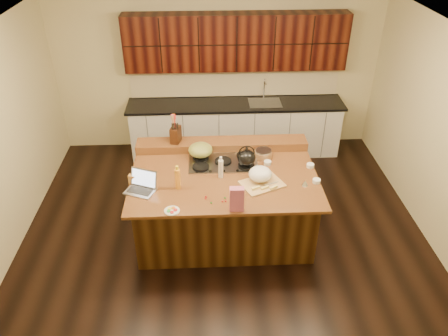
{
  "coord_description": "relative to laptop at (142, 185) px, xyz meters",
  "views": [
    {
      "loc": [
        -0.22,
        -4.66,
        4.04
      ],
      "look_at": [
        0.0,
        0.05,
        1.0
      ],
      "focal_mm": 35.0,
      "sensor_mm": 36.0,
      "label": 1
    }
  ],
  "objects": [
    {
      "name": "gumdrop_6",
      "position": [
        0.77,
        -0.23,
        -0.06
      ],
      "size": [
        0.02,
        0.02,
        0.02
      ],
      "primitive_type": "ellipsoid",
      "color": "red",
      "rests_on": "island"
    },
    {
      "name": "gumdrop_7",
      "position": [
        0.84,
        -0.32,
        -0.06
      ],
      "size": [
        0.02,
        0.02,
        0.02
      ],
      "primitive_type": "ellipsoid",
      "color": "#198C26",
      "rests_on": "island"
    },
    {
      "name": "gumdrop_4",
      "position": [
        1.2,
        -0.34,
        -0.06
      ],
      "size": [
        0.02,
        0.02,
        0.02
      ],
      "primitive_type": "ellipsoid",
      "color": "red",
      "rests_on": "island"
    },
    {
      "name": "laptop",
      "position": [
        0.0,
        0.0,
        0.0
      ],
      "size": [
        0.43,
        0.39,
        0.24
      ],
      "rotation": [
        0.0,
        0.0,
        -0.39
      ],
      "color": "#B7B7BC",
      "rests_on": "island"
    },
    {
      "name": "room",
      "position": [
        1.02,
        0.27,
        0.37
      ],
      "size": [
        5.52,
        5.02,
        2.72
      ],
      "color": "black",
      "rests_on": "ground"
    },
    {
      "name": "kettle",
      "position": [
        1.32,
        0.44,
        0.09
      ],
      "size": [
        0.32,
        0.32,
        0.21
      ],
      "primitive_type": "ellipsoid",
      "rotation": [
        0.0,
        0.0,
        -0.43
      ],
      "color": "black",
      "rests_on": "cooktop"
    },
    {
      "name": "cooktop",
      "position": [
        1.02,
        0.57,
        -0.05
      ],
      "size": [
        0.92,
        0.52,
        0.05
      ],
      "color": "gray",
      "rests_on": "island"
    },
    {
      "name": "package_box",
      "position": [
        -0.13,
        0.14,
        -0.0
      ],
      "size": [
        0.1,
        0.08,
        0.13
      ],
      "primitive_type": "cube",
      "rotation": [
        0.0,
        0.0,
        -0.23
      ],
      "color": "#CD9048",
      "rests_on": "island"
    },
    {
      "name": "back_counter",
      "position": [
        1.32,
        2.49,
        -0.0
      ],
      "size": [
        3.7,
        0.66,
        2.4
      ],
      "color": "silver",
      "rests_on": "ground"
    },
    {
      "name": "gumdrop_0",
      "position": [
        1.01,
        -0.3,
        -0.06
      ],
      "size": [
        0.02,
        0.02,
        0.02
      ],
      "primitive_type": "ellipsoid",
      "color": "red",
      "rests_on": "island"
    },
    {
      "name": "vinegar_bottle",
      "position": [
        0.98,
        0.23,
        0.06
      ],
      "size": [
        0.07,
        0.07,
        0.25
      ],
      "primitive_type": "cylinder",
      "rotation": [
        0.0,
        0.0,
        0.08
      ],
      "color": "silver",
      "rests_on": "island"
    },
    {
      "name": "gumdrop_11",
      "position": [
        1.09,
        -0.13,
        -0.06
      ],
      "size": [
        0.02,
        0.02,
        0.02
      ],
      "primitive_type": "ellipsoid",
      "color": "#198C26",
      "rests_on": "island"
    },
    {
      "name": "gumdrop_10",
      "position": [
        1.09,
        -0.33,
        -0.06
      ],
      "size": [
        0.02,
        0.02,
        0.02
      ],
      "primitive_type": "ellipsoid",
      "color": "red",
      "rests_on": "island"
    },
    {
      "name": "gumdrop_2",
      "position": [
        0.97,
        -0.3,
        -0.06
      ],
      "size": [
        0.02,
        0.02,
        0.02
      ],
      "primitive_type": "ellipsoid",
      "color": "red",
      "rests_on": "island"
    },
    {
      "name": "gumdrop_8",
      "position": [
        0.78,
        -0.2,
        -0.06
      ],
      "size": [
        0.02,
        0.02,
        0.02
      ],
      "primitive_type": "ellipsoid",
      "color": "red",
      "rests_on": "island"
    },
    {
      "name": "gumdrop_9",
      "position": [
        1.0,
        -0.23,
        -0.06
      ],
      "size": [
        0.02,
        0.02,
        0.02
      ],
      "primitive_type": "ellipsoid",
      "color": "#198C26",
      "rests_on": "island"
    },
    {
      "name": "back_ledge",
      "position": [
        1.02,
        0.97,
        -0.0
      ],
      "size": [
        2.4,
        0.3,
        0.12
      ],
      "primitive_type": "cube",
      "color": "black",
      "rests_on": "island"
    },
    {
      "name": "wooden_tray",
      "position": [
        1.47,
        0.09,
        0.03
      ],
      "size": [
        0.61,
        0.54,
        0.2
      ],
      "rotation": [
        0.0,
        0.0,
        0.42
      ],
      "color": "tan",
      "rests_on": "island"
    },
    {
      "name": "gumdrop_5",
      "position": [
        1.1,
        -0.13,
        -0.06
      ],
      "size": [
        0.02,
        0.02,
        0.02
      ],
      "primitive_type": "ellipsoid",
      "color": "#198C26",
      "rests_on": "island"
    },
    {
      "name": "ramekin_a",
      "position": [
        2.17,
        0.05,
        -0.04
      ],
      "size": [
        0.11,
        0.11,
        0.04
      ],
      "primitive_type": "cylinder",
      "rotation": [
        0.0,
        0.0,
        0.12
      ],
      "color": "white",
      "rests_on": "island"
    },
    {
      "name": "utensil_crock",
      "position": [
        0.36,
        0.97,
        0.13
      ],
      "size": [
        0.14,
        0.14,
        0.14
      ],
      "primitive_type": "cylinder",
      "rotation": [
        0.0,
        0.0,
        0.23
      ],
      "color": "white",
      "rests_on": "back_ledge"
    },
    {
      "name": "gumdrop_3",
      "position": [
        1.19,
        -0.29,
        -0.06
      ],
      "size": [
        0.02,
        0.02,
        0.02
      ],
      "primitive_type": "ellipsoid",
      "color": "#198C26",
      "rests_on": "island"
    },
    {
      "name": "candy_plate",
      "position": [
        0.39,
        -0.44,
        -0.06
      ],
      "size": [
        0.22,
        0.22,
        0.01
      ],
      "primitive_type": "cylinder",
      "rotation": [
        0.0,
        0.0,
        0.28
      ],
      "color": "white",
      "rests_on": "island"
    },
    {
      "name": "ramekin_c",
      "position": [
        1.61,
        0.51,
        -0.04
      ],
      "size": [
        0.1,
        0.1,
        0.04
      ],
      "primitive_type": "cylinder",
      "rotation": [
        0.0,
        0.0,
        0.04
      ],
      "color": "white",
      "rests_on": "island"
    },
    {
      "name": "oil_bottle",
      "position": [
        0.44,
        0.01,
        0.07
      ],
      "size": [
        0.07,
        0.07,
        0.27
      ],
      "primitive_type": "cylinder",
      "rotation": [
        0.0,
        0.0,
        -0.03
      ],
      "color": "orange",
      "rests_on": "island"
    },
    {
      "name": "kitchen_timer",
      "position": [
        2.01,
        -0.0,
        -0.03
      ],
      "size": [
        0.11,
        0.11,
        0.07
      ],
      "primitive_type": "cone",
      "rotation": [
        0.0,
        0.0,
        -0.41
      ],
      "color": "silver",
      "rests_on": "island"
    },
    {
      "name": "strainer_bowl",
      "position": [
        1.58,
        0.7,
        -0.02
      ],
      "size": [
        0.29,
        0.29,
        0.09
      ],
      "primitive_type": "cylinder",
      "rotation": [
        0.0,
        0.0,
        -0.24
      ],
      "color": "#996B3F",
      "rests_on": "island"
    },
    {
      "name": "pink_bag",
      "position": [
        1.13,
        -0.45,
        0.09
      ],
      "size": [
        0.16,
        0.09,
        0.3
      ],
      "primitive_type": "cube",
      "rotation": [
        0.0,
        0.0,
        -0.02
      ],
      "color": "#C25B7D",
      "rests_on": "island"
    },
    {
      "name": "gumdrop_1",
      "position": [
        1.13,
        -0.18,
        -0.06
      ],
      "size": [
        0.02,
        0.02,
        0.02
      ],
      "primitive_type": "ellipsoid",
      "color": "#198C26",
      "rests_on": "island"
    },
    {
      "name": "ramekin_b",
      "position": [
        2.17,
        0.41,
        -0.04
      ],
      "size": [
        0.11,
        0.11,
        0.04
      ],
      "primitive_type": "cylinder",
      "rotation": [
        0.0,
        0.0,
        -0.08
      ],
      "color": "white",
      "rests_on": "island"
    },
    {
      "name": "green_bowl",
      "position": [
        0.72,
        0.7,
        0.07
      ],
      "size": [
        0.42,
        0.42,
        0.18
      ],
      "primitive_type": "ellipsoid",
      "rotation": [
        0.0,
        0.0,
        -0.33
      ],
      "color": "olive",
      "rests_on": "cooktop"
    },
    {
      "name": "island",
      "position": [
        1.02,
        0.27,
        -0.52
      ],
      "size": [
        2.4,
        1.6,
        0.92
      ],
      "color": "black",
      "rests_on": "ground"
    },
    {
      "name": "knife_block",
      "position": [
        0.38,
        0.97,
        0.17
      ],
      "size": [
        0.16,
        0.21,
        0.23
      ],
      "primitive_type": "cube",
      "rotation": [
        0.0,
        0.0,
        -0.28
      ],
      "color": "black",
      "rests_on": "back_ledge"
    }
  ]
}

